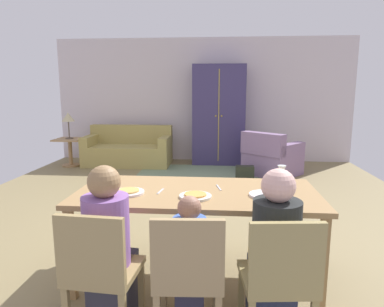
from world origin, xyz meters
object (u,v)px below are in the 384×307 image
plate_near_man (129,192)px  wine_glass (282,172)px  plate_near_child (195,196)px  side_table (70,148)px  dining_chair_woman (280,276)px  person_woman (274,259)px  dining_chair_man (99,268)px  couch (129,150)px  table_lamp (68,118)px  armoire (219,115)px  handbag (245,173)px  dining_table (197,199)px  armchair (271,158)px  person_man (110,252)px  plate_near_woman (265,195)px  dining_chair_child (188,272)px  person_child (190,267)px

plate_near_man → wine_glass: bearing=13.5°
plate_near_child → side_table: size_ratio=0.43×
dining_chair_woman → person_woman: 0.18m
dining_chair_man → person_woman: size_ratio=0.78×
couch → table_lamp: (-1.18, -0.26, 0.71)m
armoire → handbag: 1.78m
dining_table → armchair: size_ratio=1.62×
plate_near_child → dining_chair_man: dining_chair_man is taller
dining_chair_man → armchair: (1.68, 4.56, -0.17)m
plate_near_man → person_man: (0.00, -0.52, -0.26)m
dining_table → table_lamp: bearing=125.3°
plate_near_woman → person_woman: person_woman is taller
dining_chair_child → person_woman: (0.53, 0.17, 0.02)m
dining_chair_child → couch: bearing=108.8°
dining_chair_man → armoire: bearing=83.0°
armoire → plate_near_child: bearing=-91.5°
dining_chair_woman → person_child: bearing=162.8°
dining_table → dining_chair_child: 0.84m
plate_near_man → handbag: (1.16, 3.40, -0.64)m
plate_near_child → person_man: 0.75m
plate_near_woman → couch: couch is taller
plate_near_man → couch: couch is taller
plate_near_man → person_woman: person_woman is taller
handbag → dining_table: bearing=-100.6°
couch → armoire: size_ratio=0.85×
dining_table → plate_near_woman: bearing=-10.5°
plate_near_man → plate_near_child: bearing=-6.3°
plate_near_woman → armchair: armchair is taller
person_woman → armoire: size_ratio=0.53×
dining_chair_man → armchair: bearing=69.8°
side_table → person_child: bearing=-58.5°
wine_glass → armoire: 4.59m
wine_glass → side_table: 5.45m
plate_near_man → plate_near_child: same height
person_man → dining_chair_child: (0.54, -0.18, -0.02)m
side_table → table_lamp: size_ratio=1.07×
armchair → table_lamp: 4.17m
wine_glass → person_child: bearing=-130.6°
dining_table → plate_near_child: 0.20m
wine_glass → armoire: bearing=97.2°
person_man → person_child: (0.53, -0.01, -0.08)m
couch → armoire: (1.92, 0.28, 0.75)m
plate_near_man → plate_near_woman: size_ratio=1.00×
armoire → handbag: size_ratio=6.56×
dining_chair_child → side_table: dining_chair_child is taller
handbag → plate_near_man: bearing=-108.7°
side_table → dining_chair_man: bearing=-64.2°
dining_table → couch: bearing=111.9°
plate_near_child → armchair: armchair is taller
dining_chair_child → armchair: 4.70m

